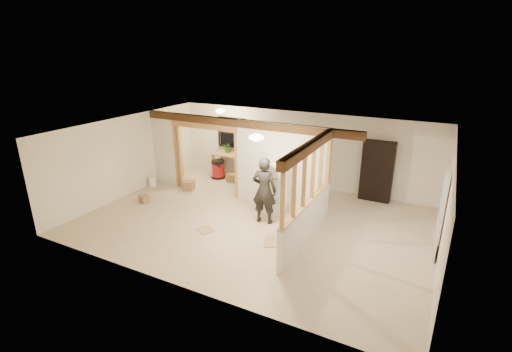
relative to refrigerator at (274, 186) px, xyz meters
The scene contains 30 objects.
floor 1.15m from the refrigerator, 101.51° to the right, with size 9.00×6.50×0.01m, color #C5B193.
ceiling 1.93m from the refrigerator, 101.51° to the right, with size 9.00×6.50×0.01m, color white.
wall_back 2.47m from the refrigerator, 94.03° to the left, with size 9.00×0.01×2.50m, color silver.
wall_front 4.12m from the refrigerator, 92.38° to the right, with size 9.00×0.01×2.50m, color silver.
wall_left 4.77m from the refrigerator, 169.87° to the right, with size 0.01×6.50×2.50m, color silver.
wall_right 4.44m from the refrigerator, 10.91° to the right, with size 0.01×6.50×2.50m, color silver.
partition_left_stub 4.26m from the refrigerator, behind, with size 0.90×0.12×2.50m, color silver.
partition_center 0.61m from the refrigerator, 85.30° to the left, with size 2.80×0.12×2.50m, color silver.
doorway_frame 2.62m from the refrigerator, behind, with size 2.46×0.14×2.20m, color #B3844B.
header_beam_back 2.03m from the refrigerator, 162.66° to the left, with size 7.00×0.18×0.22m, color #4A2F19.
header_beam_right 2.49m from the refrigerator, 40.81° to the right, with size 0.18×3.30×0.22m, color #4A2F19.
pony_wall 1.91m from the refrigerator, 40.81° to the right, with size 0.12×3.20×1.00m, color silver.
stud_partition 2.09m from the refrigerator, 40.81° to the right, with size 0.14×3.20×1.32m, color #B3844B.
window_back 3.71m from the refrigerator, 139.87° to the left, with size 1.12×0.10×1.10m, color black.
french_door 4.28m from the refrigerator, ahead, with size 0.12×0.86×2.00m, color white.
ceiling_dome_main 2.18m from the refrigerator, 84.44° to the right, with size 0.36×0.36×0.16m, color #FFEABF.
ceiling_dome_util 3.50m from the refrigerator, 151.24° to the left, with size 0.32×0.32×0.14m, color #FFEABF.
hanging_bulb 2.70m from the refrigerator, 160.57° to the left, with size 0.07×0.07×0.07m, color #FFD88C.
refrigerator is the anchor object (origin of this frame).
woman 0.77m from the refrigerator, 85.40° to the right, with size 0.67×0.44×1.82m, color black.
work_table 3.30m from the refrigerator, 142.01° to the left, with size 1.38×0.69×0.87m, color #B3844B.
potted_plant 3.51m from the refrigerator, 143.25° to the left, with size 0.34×0.29×0.38m, color #265A2A.
shop_vac 3.45m from the refrigerator, 150.67° to the left, with size 0.51×0.51×0.67m, color maroon.
bookshelf 3.26m from the refrigerator, 42.22° to the left, with size 0.93×0.31×1.86m, color black.
bucket 4.55m from the refrigerator, behind, with size 0.26×0.26×0.33m, color silver.
box_util_a 2.86m from the refrigerator, 146.44° to the left, with size 0.34×0.29×0.29m, color olive.
box_util_b 3.28m from the refrigerator, behind, with size 0.32×0.32×0.30m, color olive.
box_front 4.01m from the refrigerator, 161.57° to the right, with size 0.29×0.23×0.23m, color olive.
floor_panel_near 1.95m from the refrigerator, 62.36° to the right, with size 0.60×0.60×0.02m, color tan.
floor_panel_far 2.31m from the refrigerator, 119.58° to the right, with size 0.44×0.35×0.01m, color tan.
Camera 1 is at (4.22, -8.07, 4.51)m, focal length 26.00 mm.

